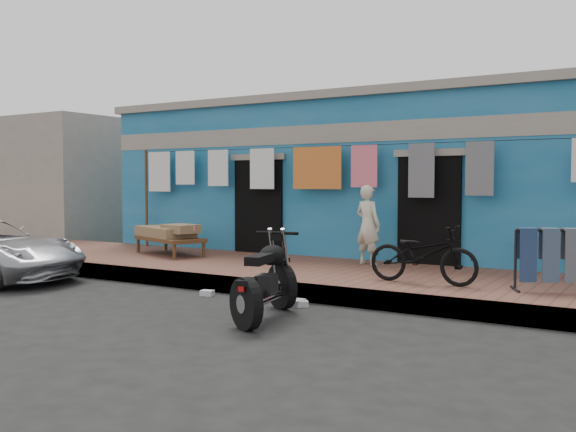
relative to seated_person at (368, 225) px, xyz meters
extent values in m
plane|color=black|center=(-0.42, -3.91, -0.92)|extent=(80.00, 80.00, 0.00)
cube|color=brown|center=(-0.42, -0.91, -0.80)|extent=(28.00, 3.00, 0.25)
cube|color=gray|center=(-0.42, -2.36, -0.80)|extent=(28.00, 0.10, 0.25)
cube|color=#166294|center=(-0.42, 3.09, 0.68)|extent=(12.00, 5.00, 3.20)
cube|color=#9E9384|center=(-0.42, 0.65, 1.63)|extent=(12.00, 0.14, 0.35)
cube|color=#9E9384|center=(-0.42, 3.09, 2.36)|extent=(12.20, 5.20, 0.16)
cube|color=black|center=(-2.62, 0.57, 0.13)|extent=(1.10, 0.10, 2.10)
cube|color=black|center=(0.88, 0.57, 0.13)|extent=(1.10, 0.10, 2.10)
cube|color=#9E9384|center=(-11.42, 3.09, 0.78)|extent=(6.00, 5.00, 3.40)
cylinder|color=brown|center=(-5.42, 0.34, 0.38)|extent=(0.06, 0.06, 2.10)
cylinder|color=black|center=(-0.42, 0.34, 1.38)|extent=(10.00, 0.01, 0.01)
cube|color=silver|center=(-5.04, 0.34, 0.95)|extent=(0.60, 0.02, 0.85)
cube|color=silver|center=(-4.32, 0.34, 1.03)|extent=(0.50, 0.02, 0.70)
cube|color=silver|center=(-3.45, 0.34, 1.01)|extent=(0.50, 0.02, 0.73)
cube|color=silver|center=(-2.39, 0.34, 0.99)|extent=(0.55, 0.02, 0.78)
cube|color=#CC4C26|center=(-1.18, 0.34, 0.99)|extent=(1.00, 0.02, 0.78)
cube|color=#E16376|center=(-0.23, 0.34, 1.01)|extent=(0.50, 0.02, 0.74)
cube|color=slate|center=(0.82, 0.34, 0.92)|extent=(0.45, 0.02, 0.91)
cube|color=slate|center=(1.78, 0.34, 0.94)|extent=(0.45, 0.02, 0.86)
imported|color=beige|center=(0.00, 0.00, 0.00)|extent=(0.56, 0.45, 1.35)
imported|color=black|center=(1.51, -1.50, -0.18)|extent=(1.53, 0.55, 0.99)
cube|color=silver|center=(-1.31, -2.71, -0.88)|extent=(0.21, 0.18, 0.08)
cube|color=silver|center=(0.28, -2.71, -0.89)|extent=(0.20, 0.19, 0.08)
cube|color=silver|center=(0.19, -2.71, -0.88)|extent=(0.19, 0.23, 0.09)
camera|label=1|loc=(4.51, -9.97, 0.72)|focal=40.00mm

